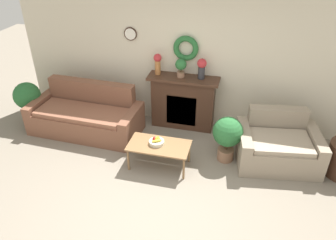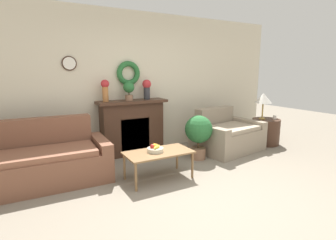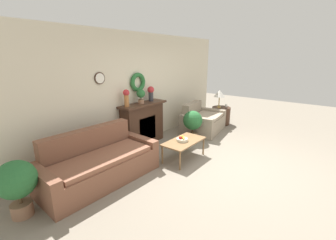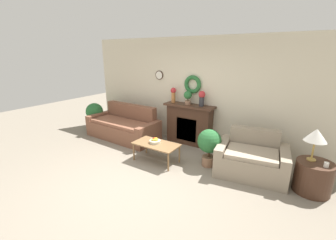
{
  "view_description": "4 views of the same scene",
  "coord_description": "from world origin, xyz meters",
  "px_view_note": "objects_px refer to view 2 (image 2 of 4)",
  "views": [
    {
      "loc": [
        0.92,
        -3.1,
        3.5
      ],
      "look_at": [
        -0.21,
        1.39,
        0.65
      ],
      "focal_mm": 35.0,
      "sensor_mm": 36.0,
      "label": 1
    },
    {
      "loc": [
        -1.94,
        -2.31,
        1.61
      ],
      "look_at": [
        0.0,
        1.17,
        0.84
      ],
      "focal_mm": 28.0,
      "sensor_mm": 36.0,
      "label": 2
    },
    {
      "loc": [
        -3.98,
        -1.5,
        2.17
      ],
      "look_at": [
        -0.28,
        1.41,
        0.81
      ],
      "focal_mm": 24.0,
      "sensor_mm": 36.0,
      "label": 3
    },
    {
      "loc": [
        2.4,
        -2.66,
        2.31
      ],
      "look_at": [
        -0.27,
        1.48,
        0.83
      ],
      "focal_mm": 24.0,
      "sensor_mm": 36.0,
      "label": 4
    }
  ],
  "objects_px": {
    "loveseat_right": "(226,135)",
    "fruit_bowl": "(155,149)",
    "fireplace": "(132,127)",
    "couch_left": "(33,163)",
    "table_lamp": "(263,99)",
    "vase_on_mantel_right": "(147,88)",
    "mug": "(275,117)",
    "side_table_by_loveseat": "(266,131)",
    "potted_plant_floor_by_loveseat": "(199,132)",
    "coffee_table": "(159,154)",
    "potted_plant_on_mantel": "(129,89)",
    "vase_on_mantel_left": "(105,89)"
  },
  "relations": [
    {
      "from": "loveseat_right",
      "to": "fruit_bowl",
      "type": "bearing_deg",
      "value": -171.34
    },
    {
      "from": "loveseat_right",
      "to": "fireplace",
      "type": "bearing_deg",
      "value": 149.59
    },
    {
      "from": "couch_left",
      "to": "table_lamp",
      "type": "distance_m",
      "value": 4.52
    },
    {
      "from": "fruit_bowl",
      "to": "vase_on_mantel_right",
      "type": "distance_m",
      "value": 1.6
    },
    {
      "from": "mug",
      "to": "vase_on_mantel_right",
      "type": "height_order",
      "value": "vase_on_mantel_right"
    },
    {
      "from": "couch_left",
      "to": "side_table_by_loveseat",
      "type": "relative_size",
      "value": 3.56
    },
    {
      "from": "side_table_by_loveseat",
      "to": "potted_plant_floor_by_loveseat",
      "type": "bearing_deg",
      "value": -177.43
    },
    {
      "from": "fruit_bowl",
      "to": "potted_plant_floor_by_loveseat",
      "type": "relative_size",
      "value": 0.3
    },
    {
      "from": "mug",
      "to": "vase_on_mantel_right",
      "type": "relative_size",
      "value": 0.22
    },
    {
      "from": "coffee_table",
      "to": "fruit_bowl",
      "type": "distance_m",
      "value": 0.1
    },
    {
      "from": "vase_on_mantel_right",
      "to": "potted_plant_on_mantel",
      "type": "xyz_separation_m",
      "value": [
        -0.37,
        -0.02,
        -0.01
      ]
    },
    {
      "from": "couch_left",
      "to": "potted_plant_on_mantel",
      "type": "distance_m",
      "value": 2.02
    },
    {
      "from": "coffee_table",
      "to": "vase_on_mantel_left",
      "type": "xyz_separation_m",
      "value": [
        -0.38,
        1.33,
        0.9
      ]
    },
    {
      "from": "loveseat_right",
      "to": "side_table_by_loveseat",
      "type": "xyz_separation_m",
      "value": [
        1.04,
        -0.09,
        -0.02
      ]
    },
    {
      "from": "vase_on_mantel_right",
      "to": "loveseat_right",
      "type": "bearing_deg",
      "value": -26.26
    },
    {
      "from": "vase_on_mantel_left",
      "to": "loveseat_right",
      "type": "bearing_deg",
      "value": -17.49
    },
    {
      "from": "couch_left",
      "to": "coffee_table",
      "type": "distance_m",
      "value": 1.78
    },
    {
      "from": "loveseat_right",
      "to": "potted_plant_on_mantel",
      "type": "height_order",
      "value": "potted_plant_on_mantel"
    },
    {
      "from": "mug",
      "to": "potted_plant_on_mantel",
      "type": "xyz_separation_m",
      "value": [
        -2.98,
        0.88,
        0.66
      ]
    },
    {
      "from": "couch_left",
      "to": "table_lamp",
      "type": "relative_size",
      "value": 3.74
    },
    {
      "from": "couch_left",
      "to": "coffee_table",
      "type": "relative_size",
      "value": 2.11
    },
    {
      "from": "fireplace",
      "to": "potted_plant_floor_by_loveseat",
      "type": "bearing_deg",
      "value": -43.36
    },
    {
      "from": "potted_plant_on_mantel",
      "to": "mug",
      "type": "bearing_deg",
      "value": -16.48
    },
    {
      "from": "vase_on_mantel_left",
      "to": "coffee_table",
      "type": "bearing_deg",
      "value": -73.99
    },
    {
      "from": "loveseat_right",
      "to": "table_lamp",
      "type": "xyz_separation_m",
      "value": [
        0.97,
        -0.03,
        0.7
      ]
    },
    {
      "from": "loveseat_right",
      "to": "fruit_bowl",
      "type": "distance_m",
      "value": 2.01
    },
    {
      "from": "fruit_bowl",
      "to": "couch_left",
      "type": "bearing_deg",
      "value": 156.61
    },
    {
      "from": "loveseat_right",
      "to": "vase_on_mantel_right",
      "type": "bearing_deg",
      "value": 145.14
    },
    {
      "from": "table_lamp",
      "to": "mug",
      "type": "bearing_deg",
      "value": -38.16
    },
    {
      "from": "vase_on_mantel_right",
      "to": "vase_on_mantel_left",
      "type": "bearing_deg",
      "value": 180.0
    },
    {
      "from": "side_table_by_loveseat",
      "to": "vase_on_mantel_left",
      "type": "relative_size",
      "value": 1.5
    },
    {
      "from": "potted_plant_on_mantel",
      "to": "fruit_bowl",
      "type": "bearing_deg",
      "value": -94.59
    },
    {
      "from": "fireplace",
      "to": "vase_on_mantel_right",
      "type": "xyz_separation_m",
      "value": [
        0.32,
        0.01,
        0.74
      ]
    },
    {
      "from": "loveseat_right",
      "to": "vase_on_mantel_left",
      "type": "xyz_separation_m",
      "value": [
        -2.25,
        0.71,
        0.98
      ]
    },
    {
      "from": "fireplace",
      "to": "coffee_table",
      "type": "height_order",
      "value": "fireplace"
    },
    {
      "from": "vase_on_mantel_left",
      "to": "potted_plant_on_mantel",
      "type": "bearing_deg",
      "value": -2.61
    },
    {
      "from": "vase_on_mantel_right",
      "to": "potted_plant_floor_by_loveseat",
      "type": "relative_size",
      "value": 0.47
    },
    {
      "from": "fireplace",
      "to": "vase_on_mantel_left",
      "type": "bearing_deg",
      "value": 179.35
    },
    {
      "from": "loveseat_right",
      "to": "couch_left",
      "type": "bearing_deg",
      "value": 169.89
    },
    {
      "from": "mug",
      "to": "vase_on_mantel_left",
      "type": "bearing_deg",
      "value": 165.23
    },
    {
      "from": "vase_on_mantel_right",
      "to": "potted_plant_floor_by_loveseat",
      "type": "height_order",
      "value": "vase_on_mantel_right"
    },
    {
      "from": "coffee_table",
      "to": "fruit_bowl",
      "type": "bearing_deg",
      "value": 152.63
    },
    {
      "from": "mug",
      "to": "potted_plant_floor_by_loveseat",
      "type": "height_order",
      "value": "potted_plant_floor_by_loveseat"
    },
    {
      "from": "vase_on_mantel_left",
      "to": "potted_plant_on_mantel",
      "type": "relative_size",
      "value": 1.13
    },
    {
      "from": "loveseat_right",
      "to": "side_table_by_loveseat",
      "type": "relative_size",
      "value": 2.43
    },
    {
      "from": "coffee_table",
      "to": "vase_on_mantel_left",
      "type": "relative_size",
      "value": 2.53
    },
    {
      "from": "couch_left",
      "to": "mug",
      "type": "height_order",
      "value": "couch_left"
    },
    {
      "from": "loveseat_right",
      "to": "potted_plant_on_mantel",
      "type": "bearing_deg",
      "value": 150.57
    },
    {
      "from": "loveseat_right",
      "to": "potted_plant_floor_by_loveseat",
      "type": "relative_size",
      "value": 1.77
    },
    {
      "from": "mug",
      "to": "vase_on_mantel_right",
      "type": "distance_m",
      "value": 2.84
    }
  ]
}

